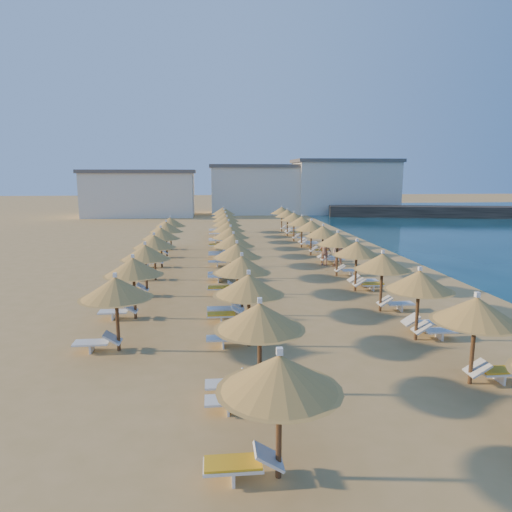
{
  "coord_description": "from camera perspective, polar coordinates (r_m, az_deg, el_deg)",
  "views": [
    {
      "loc": [
        -3.84,
        -21.56,
        5.94
      ],
      "look_at": [
        -1.32,
        4.0,
        1.3
      ],
      "focal_mm": 32.0,
      "sensor_mm": 36.0,
      "label": 1
    }
  ],
  "objects": [
    {
      "name": "hotel_blocks",
      "position": [
        68.77,
        0.3,
        8.37
      ],
      "size": [
        45.96,
        11.44,
        8.1
      ],
      "color": "silver",
      "rests_on": "ground"
    },
    {
      "name": "parasol_row_east",
      "position": [
        28.66,
        9.21,
        2.53
      ],
      "size": [
        2.46,
        41.27,
        2.71
      ],
      "color": "brown",
      "rests_on": "ground"
    },
    {
      "name": "jetty",
      "position": [
        68.6,
        21.83,
        5.17
      ],
      "size": [
        30.18,
        10.09,
        1.5
      ],
      "primitive_type": "cube",
      "rotation": [
        0.0,
        0.0,
        -0.21
      ],
      "color": "black",
      "rests_on": "ground"
    },
    {
      "name": "loungers",
      "position": [
        27.7,
        0.53,
        -1.41
      ],
      "size": [
        13.49,
        39.39,
        0.66
      ],
      "color": "white",
      "rests_on": "ground"
    },
    {
      "name": "parasol_row_inland",
      "position": [
        26.16,
        -12.61,
        1.68
      ],
      "size": [
        2.46,
        23.63,
        2.71
      ],
      "color": "brown",
      "rests_on": "ground"
    },
    {
      "name": "beachgoer_b",
      "position": [
        29.79,
        10.29,
        0.36
      ],
      "size": [
        1.12,
        1.11,
        1.83
      ],
      "primitive_type": "imported",
      "rotation": [
        0.0,
        0.0,
        -0.75
      ],
      "color": "tan",
      "rests_on": "ground"
    },
    {
      "name": "parasol_row_west",
      "position": [
        27.74,
        -3.02,
        2.39
      ],
      "size": [
        2.46,
        41.27,
        2.71
      ],
      "color": "brown",
      "rests_on": "ground"
    },
    {
      "name": "ground",
      "position": [
        22.68,
        4.32,
        -4.97
      ],
      "size": [
        220.0,
        220.0,
        0.0
      ],
      "primitive_type": "plane",
      "color": "tan",
      "rests_on": "ground"
    },
    {
      "name": "beachgoer_c",
      "position": [
        30.31,
        8.56,
        0.4
      ],
      "size": [
        1.02,
        0.85,
        1.63
      ],
      "primitive_type": "imported",
      "rotation": [
        0.0,
        0.0,
        -0.57
      ],
      "color": "tan",
      "rests_on": "ground"
    }
  ]
}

